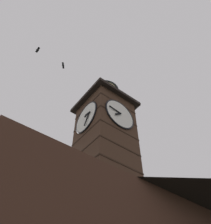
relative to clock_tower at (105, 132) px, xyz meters
name	(u,v)px	position (x,y,z in m)	size (l,w,h in m)	color
clock_tower	(105,132)	(0.00, 0.00, 0.00)	(3.81, 3.81, 9.94)	#422B1E
flying_bird_high	(38,50)	(5.57, -3.69, 10.51)	(0.29, 0.68, 0.16)	black
flying_bird_low	(63,65)	(2.76, -3.41, 10.09)	(0.58, 0.68, 0.14)	black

